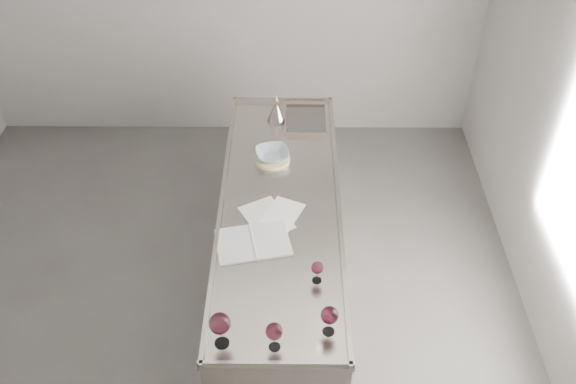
{
  "coord_description": "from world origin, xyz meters",
  "views": [
    {
      "loc": [
        0.57,
        -2.71,
        3.62
      ],
      "look_at": [
        0.55,
        0.32,
        1.02
      ],
      "focal_mm": 40.0,
      "sensor_mm": 36.0,
      "label": 1
    }
  ],
  "objects_px": {
    "ceramic_bowl": "(272,154)",
    "counter": "(280,256)",
    "wine_glass_middle": "(274,332)",
    "wine_glass_small": "(317,268)",
    "wine_glass_left": "(220,324)",
    "wine_glass_right": "(330,316)",
    "notebook": "(253,242)",
    "wine_funnel": "(277,113)"
  },
  "relations": [
    {
      "from": "wine_funnel",
      "to": "wine_glass_right",
      "type": "bearing_deg",
      "value": -81.01
    },
    {
      "from": "wine_funnel",
      "to": "wine_glass_middle",
      "type": "bearing_deg",
      "value": -89.19
    },
    {
      "from": "notebook",
      "to": "wine_funnel",
      "type": "height_order",
      "value": "wine_funnel"
    },
    {
      "from": "wine_glass_left",
      "to": "wine_glass_middle",
      "type": "height_order",
      "value": "wine_glass_left"
    },
    {
      "from": "wine_glass_left",
      "to": "ceramic_bowl",
      "type": "bearing_deg",
      "value": 81.91
    },
    {
      "from": "wine_glass_small",
      "to": "wine_funnel",
      "type": "xyz_separation_m",
      "value": [
        -0.25,
        1.57,
        -0.03
      ]
    },
    {
      "from": "counter",
      "to": "wine_glass_left",
      "type": "relative_size",
      "value": 11.32
    },
    {
      "from": "wine_glass_left",
      "to": "wine_glass_small",
      "type": "distance_m",
      "value": 0.65
    },
    {
      "from": "wine_glass_left",
      "to": "wine_funnel",
      "type": "bearing_deg",
      "value": 83.2
    },
    {
      "from": "wine_glass_small",
      "to": "ceramic_bowl",
      "type": "xyz_separation_m",
      "value": [
        -0.27,
        1.09,
        -0.05
      ]
    },
    {
      "from": "counter",
      "to": "wine_glass_middle",
      "type": "height_order",
      "value": "wine_glass_middle"
    },
    {
      "from": "wine_glass_small",
      "to": "ceramic_bowl",
      "type": "bearing_deg",
      "value": 104.15
    },
    {
      "from": "wine_glass_left",
      "to": "wine_glass_middle",
      "type": "xyz_separation_m",
      "value": [
        0.27,
        -0.02,
        -0.03
      ]
    },
    {
      "from": "wine_glass_left",
      "to": "wine_funnel",
      "type": "relative_size",
      "value": 0.99
    },
    {
      "from": "wine_glass_middle",
      "to": "wine_glass_small",
      "type": "distance_m",
      "value": 0.5
    },
    {
      "from": "wine_glass_small",
      "to": "wine_glass_left",
      "type": "bearing_deg",
      "value": -139.21
    },
    {
      "from": "wine_glass_middle",
      "to": "notebook",
      "type": "xyz_separation_m",
      "value": [
        -0.14,
        0.73,
        -0.12
      ]
    },
    {
      "from": "notebook",
      "to": "wine_funnel",
      "type": "distance_m",
      "value": 1.28
    },
    {
      "from": "wine_glass_small",
      "to": "notebook",
      "type": "relative_size",
      "value": 0.29
    },
    {
      "from": "counter",
      "to": "wine_glass_small",
      "type": "relative_size",
      "value": 17.47
    },
    {
      "from": "wine_glass_middle",
      "to": "wine_glass_small",
      "type": "xyz_separation_m",
      "value": [
        0.22,
        0.44,
        -0.02
      ]
    },
    {
      "from": "wine_glass_right",
      "to": "wine_funnel",
      "type": "xyz_separation_m",
      "value": [
        -0.3,
        1.91,
        -0.06
      ]
    },
    {
      "from": "wine_glass_middle",
      "to": "wine_glass_right",
      "type": "distance_m",
      "value": 0.29
    },
    {
      "from": "wine_glass_left",
      "to": "notebook",
      "type": "height_order",
      "value": "wine_glass_left"
    },
    {
      "from": "wine_glass_small",
      "to": "ceramic_bowl",
      "type": "distance_m",
      "value": 1.13
    },
    {
      "from": "wine_glass_middle",
      "to": "wine_funnel",
      "type": "xyz_separation_m",
      "value": [
        -0.03,
        2.01,
        -0.06
      ]
    },
    {
      "from": "counter",
      "to": "wine_glass_left",
      "type": "distance_m",
      "value": 1.26
    },
    {
      "from": "wine_glass_right",
      "to": "counter",
      "type": "bearing_deg",
      "value": 105.07
    },
    {
      "from": "wine_glass_left",
      "to": "wine_glass_right",
      "type": "height_order",
      "value": "wine_glass_left"
    },
    {
      "from": "wine_glass_left",
      "to": "wine_glass_small",
      "type": "height_order",
      "value": "wine_glass_left"
    },
    {
      "from": "notebook",
      "to": "ceramic_bowl",
      "type": "height_order",
      "value": "ceramic_bowl"
    },
    {
      "from": "wine_glass_right",
      "to": "ceramic_bowl",
      "type": "xyz_separation_m",
      "value": [
        -0.33,
        1.44,
        -0.08
      ]
    },
    {
      "from": "ceramic_bowl",
      "to": "counter",
      "type": "bearing_deg",
      "value": -82.43
    },
    {
      "from": "wine_glass_left",
      "to": "wine_glass_middle",
      "type": "relative_size",
      "value": 1.25
    },
    {
      "from": "wine_glass_left",
      "to": "wine_glass_small",
      "type": "relative_size",
      "value": 1.54
    },
    {
      "from": "counter",
      "to": "wine_glass_middle",
      "type": "bearing_deg",
      "value": -90.51
    },
    {
      "from": "wine_glass_middle",
      "to": "ceramic_bowl",
      "type": "height_order",
      "value": "wine_glass_middle"
    },
    {
      "from": "wine_glass_left",
      "to": "wine_glass_middle",
      "type": "bearing_deg",
      "value": -4.61
    },
    {
      "from": "wine_glass_middle",
      "to": "ceramic_bowl",
      "type": "distance_m",
      "value": 1.54
    },
    {
      "from": "ceramic_bowl",
      "to": "wine_glass_middle",
      "type": "bearing_deg",
      "value": -88.11
    },
    {
      "from": "notebook",
      "to": "wine_glass_left",
      "type": "bearing_deg",
      "value": -111.93
    },
    {
      "from": "wine_glass_left",
      "to": "wine_glass_small",
      "type": "bearing_deg",
      "value": 40.79
    }
  ]
}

